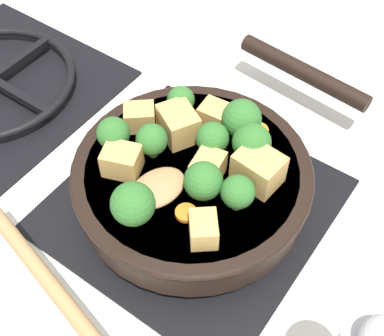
{
  "coord_description": "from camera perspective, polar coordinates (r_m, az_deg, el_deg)",
  "views": [
    {
      "loc": [
        -0.31,
        -0.22,
        0.55
      ],
      "look_at": [
        0.0,
        0.0,
        0.07
      ],
      "focal_mm": 50.0,
      "sensor_mm": 36.0,
      "label": 1
    }
  ],
  "objects": [
    {
      "name": "ground_plane",
      "position": [
        0.67,
        0.0,
        -4.01
      ],
      "size": [
        2.4,
        2.4,
        0.0
      ],
      "primitive_type": "plane",
      "color": "silver"
    },
    {
      "name": "front_burner_grate",
      "position": [
        0.66,
        0.0,
        -3.41
      ],
      "size": [
        0.31,
        0.31,
        0.03
      ],
      "color": "black",
      "rests_on": "ground_plane"
    },
    {
      "name": "skillet_pan",
      "position": [
        0.63,
        0.23,
        -0.98
      ],
      "size": [
        0.39,
        0.28,
        0.05
      ],
      "color": "black",
      "rests_on": "front_burner_grate"
    },
    {
      "name": "wooden_spoon",
      "position": [
        0.56,
        -10.45,
        -6.67
      ],
      "size": [
        0.22,
        0.23,
        0.02
      ],
      "color": "#A87A4C",
      "rests_on": "skillet_pan"
    },
    {
      "name": "tofu_cube_center_large",
      "position": [
        0.6,
        -7.49,
        0.77
      ],
      "size": [
        0.04,
        0.05,
        0.03
      ],
      "primitive_type": "cube",
      "rotation": [
        0.0,
        0.0,
        5.07
      ],
      "color": "tan",
      "rests_on": "skillet_pan"
    },
    {
      "name": "tofu_cube_near_handle",
      "position": [
        0.64,
        2.59,
        5.5
      ],
      "size": [
        0.03,
        0.04,
        0.03
      ],
      "primitive_type": "cube",
      "rotation": [
        0.0,
        0.0,
        4.8
      ],
      "color": "tan",
      "rests_on": "skillet_pan"
    },
    {
      "name": "tofu_cube_east_chunk",
      "position": [
        0.59,
        1.97,
        0.29
      ],
      "size": [
        0.04,
        0.04,
        0.03
      ],
      "primitive_type": "cube",
      "rotation": [
        0.0,
        0.0,
        3.31
      ],
      "color": "tan",
      "rests_on": "skillet_pan"
    },
    {
      "name": "tofu_cube_west_chunk",
      "position": [
        0.55,
        1.23,
        -6.55
      ],
      "size": [
        0.05,
        0.04,
        0.03
      ],
      "primitive_type": "cube",
      "rotation": [
        0.0,
        0.0,
        0.69
      ],
      "color": "tan",
      "rests_on": "skillet_pan"
    },
    {
      "name": "tofu_cube_back_piece",
      "position": [
        0.63,
        -1.47,
        4.73
      ],
      "size": [
        0.06,
        0.06,
        0.04
      ],
      "primitive_type": "cube",
      "rotation": [
        0.0,
        0.0,
        4.21
      ],
      "color": "tan",
      "rests_on": "skillet_pan"
    },
    {
      "name": "tofu_cube_front_piece",
      "position": [
        0.65,
        -5.61,
        5.41
      ],
      "size": [
        0.05,
        0.05,
        0.03
      ],
      "primitive_type": "cube",
      "rotation": [
        0.0,
        0.0,
        5.41
      ],
      "color": "tan",
      "rests_on": "skillet_pan"
    },
    {
      "name": "tofu_cube_mid_small",
      "position": [
        0.59,
        7.09,
        -0.09
      ],
      "size": [
        0.04,
        0.05,
        0.04
      ],
      "primitive_type": "cube",
      "rotation": [
        0.0,
        0.0,
        4.62
      ],
      "color": "tan",
      "rests_on": "skillet_pan"
    },
    {
      "name": "broccoli_floret_near_spoon",
      "position": [
        0.55,
        -6.32,
        -3.85
      ],
      "size": [
        0.05,
        0.05,
        0.05
      ],
      "color": "#709956",
      "rests_on": "skillet_pan"
    },
    {
      "name": "broccoli_floret_center_top",
      "position": [
        0.62,
        5.3,
        5.2
      ],
      "size": [
        0.05,
        0.05,
        0.05
      ],
      "color": "#709956",
      "rests_on": "skillet_pan"
    },
    {
      "name": "broccoli_floret_east_rim",
      "position": [
        0.6,
        6.37,
        2.71
      ],
      "size": [
        0.04,
        0.04,
        0.05
      ],
      "color": "#709956",
      "rests_on": "skillet_pan"
    },
    {
      "name": "broccoli_floret_west_rim",
      "position": [
        0.56,
        1.21,
        -1.42
      ],
      "size": [
        0.04,
        0.04,
        0.05
      ],
      "color": "#709956",
      "rests_on": "skillet_pan"
    },
    {
      "name": "broccoli_floret_north_edge",
      "position": [
        0.56,
        4.89,
        -2.59
      ],
      "size": [
        0.04,
        0.04,
        0.04
      ],
      "color": "#709956",
      "rests_on": "skillet_pan"
    },
    {
      "name": "broccoli_floret_south_cluster",
      "position": [
        0.6,
        -4.31,
        3.01
      ],
      "size": [
        0.04,
        0.04,
        0.04
      ],
      "color": "#709956",
      "rests_on": "skillet_pan"
    },
    {
      "name": "broccoli_floret_mid_floret",
      "position": [
        0.65,
        -1.19,
        7.24
      ],
      "size": [
        0.03,
        0.03,
        0.04
      ],
      "color": "#709956",
      "rests_on": "skillet_pan"
    },
    {
      "name": "broccoli_floret_small_inner",
      "position": [
        0.61,
        -8.38,
        3.64
      ],
      "size": [
        0.04,
        0.04,
        0.05
      ],
      "color": "#709956",
      "rests_on": "skillet_pan"
    },
    {
      "name": "broccoli_floret_tall_stem",
      "position": [
        0.6,
        2.2,
        3.15
      ],
      "size": [
        0.04,
        0.04,
        0.05
      ],
      "color": "#709956",
      "rests_on": "skillet_pan"
    },
    {
      "name": "carrot_slice_orange_thin",
      "position": [
        0.57,
        -0.65,
        -4.81
      ],
      "size": [
        0.02,
        0.02,
        0.01
      ],
      "primitive_type": "cylinder",
      "color": "orange",
      "rests_on": "skillet_pan"
    },
    {
      "name": "carrot_slice_near_center",
      "position": [
        0.65,
        7.06,
        3.97
      ],
      "size": [
        0.03,
        0.03,
        0.01
      ],
      "primitive_type": "cylinder",
      "color": "orange",
      "rests_on": "skillet_pan"
    },
    {
      "name": "carrot_slice_edge_slice",
      "position": [
        0.66,
        5.18,
        5.07
      ],
      "size": [
        0.02,
        0.02,
        0.01
      ],
      "primitive_type": "cylinder",
      "color": "orange",
      "rests_on": "skillet_pan"
    }
  ]
}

